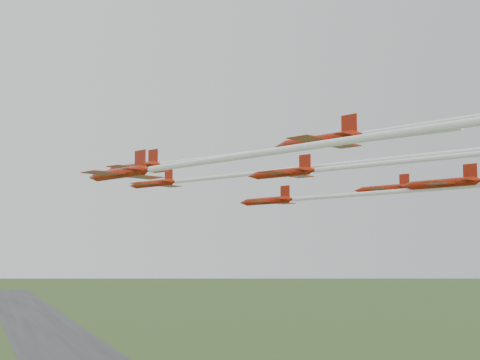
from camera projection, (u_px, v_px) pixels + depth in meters
name	position (u px, v px, depth m)	size (l,w,h in m)	color
runway	(60.00, 345.00, 278.59)	(38.00, 900.00, 0.04)	#313133
jet_lead	(234.00, 175.00, 99.03)	(32.18, 61.51, 2.73)	#9D1D09
jet_row2_left	(196.00, 160.00, 82.74)	(25.55, 46.12, 2.67)	#9D1D09
jet_row2_right	(363.00, 194.00, 94.73)	(29.37, 64.71, 2.79)	#9D1D09
jet_row3_left	(180.00, 165.00, 64.36)	(20.63, 44.12, 2.66)	#9D1D09
jet_row3_mid	(404.00, 161.00, 78.13)	(31.96, 60.89, 2.71)	#9D1D09
jet_row3_right	(447.00, 184.00, 101.32)	(21.92, 45.56, 2.64)	#9D1D09
jet_row4_left	(449.00, 121.00, 59.47)	(25.98, 55.52, 2.77)	#9D1D09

